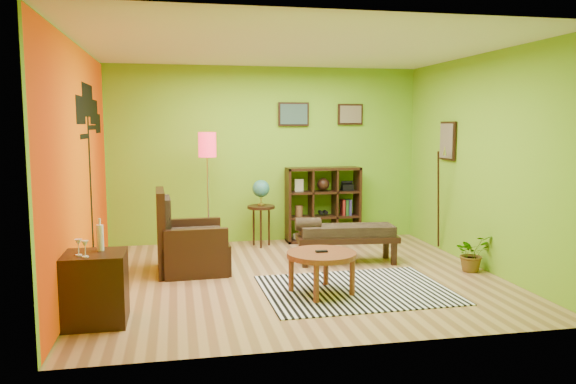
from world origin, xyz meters
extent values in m
plane|color=tan|center=(0.00, 0.00, 0.00)|extent=(5.00, 5.00, 0.00)
cube|color=#78B820|center=(0.00, 2.25, 1.40)|extent=(5.00, 0.04, 2.80)
cube|color=#78B820|center=(0.00, -2.25, 1.40)|extent=(5.00, 0.04, 2.80)
cube|color=#78B820|center=(-2.50, 0.00, 1.40)|extent=(0.04, 4.50, 2.80)
cube|color=#78B820|center=(2.50, 0.00, 1.40)|extent=(0.04, 4.50, 2.80)
cube|color=white|center=(0.00, 0.00, 2.80)|extent=(5.00, 4.50, 0.04)
cube|color=#DB5201|center=(-2.48, 0.00, 1.40)|extent=(0.01, 4.45, 2.75)
cube|color=black|center=(-2.46, 0.55, 1.05)|extent=(0.01, 0.14, 2.10)
cube|color=black|center=(-2.46, 0.05, 2.05)|extent=(0.01, 0.65, 0.32)
cube|color=black|center=(-2.46, 0.60, 2.18)|extent=(0.01, 0.85, 0.40)
cube|color=black|center=(-2.46, 1.10, 2.05)|extent=(0.01, 0.70, 0.32)
cube|color=black|center=(-2.46, 1.45, 1.90)|extent=(0.01, 0.50, 0.26)
cube|color=black|center=(0.45, 2.22, 2.05)|extent=(0.50, 0.03, 0.38)
cube|color=#42655B|center=(0.45, 2.19, 2.05)|extent=(0.44, 0.01, 0.32)
cube|color=black|center=(1.40, 2.22, 2.05)|extent=(0.42, 0.03, 0.34)
cube|color=gray|center=(1.40, 2.19, 2.05)|extent=(0.36, 0.01, 0.28)
cube|color=black|center=(2.47, 0.90, 1.65)|extent=(0.03, 0.44, 0.56)
cube|color=gray|center=(2.44, 0.90, 1.65)|extent=(0.01, 0.38, 0.50)
cylinder|color=black|center=(2.35, 0.90, 0.78)|extent=(0.23, 0.34, 1.46)
cone|color=silver|center=(2.35, 0.75, 1.52)|extent=(0.08, 0.09, 0.16)
cube|color=white|center=(0.57, -0.70, 0.01)|extent=(2.14, 1.65, 0.01)
cylinder|color=brown|center=(0.15, -0.75, 0.45)|extent=(0.78, 0.78, 0.06)
cylinder|color=brown|center=(0.29, -0.44, 0.21)|extent=(0.06, 0.06, 0.42)
cylinder|color=brown|center=(-0.17, -0.62, 0.21)|extent=(0.06, 0.06, 0.42)
cylinder|color=brown|center=(0.46, -0.89, 0.21)|extent=(0.06, 0.06, 0.42)
cylinder|color=brown|center=(0.01, -1.07, 0.21)|extent=(0.06, 0.06, 0.42)
cube|color=black|center=(0.15, -0.75, 0.49)|extent=(0.13, 0.06, 0.02)
cube|color=black|center=(-1.22, 0.53, 0.19)|extent=(0.89, 0.87, 0.39)
cube|color=black|center=(-1.63, 0.51, 0.54)|extent=(0.13, 0.84, 1.07)
cube|color=black|center=(-1.20, 0.13, 0.31)|extent=(0.78, 0.13, 0.62)
cube|color=black|center=(-1.24, 0.93, 0.31)|extent=(0.78, 0.13, 0.62)
cube|color=#ECB678|center=(-1.19, 0.53, 0.46)|extent=(0.71, 0.69, 0.14)
cube|color=#ECB678|center=(-1.55, 0.51, 0.73)|extent=(0.11, 0.63, 0.49)
cube|color=black|center=(-2.20, -1.24, 0.34)|extent=(0.58, 0.53, 0.69)
cylinder|color=white|center=(-2.15, -1.14, 0.81)|extent=(0.07, 0.07, 0.25)
cylinder|color=white|center=(-2.15, -1.14, 0.97)|extent=(0.02, 0.02, 0.07)
cylinder|color=white|center=(-2.32, -1.32, 0.69)|extent=(0.06, 0.06, 0.01)
cylinder|color=white|center=(-2.32, -1.32, 0.74)|extent=(0.01, 0.01, 0.09)
cone|color=white|center=(-2.32, -1.32, 0.81)|extent=(0.07, 0.07, 0.06)
cylinder|color=white|center=(-2.25, -1.40, 0.69)|extent=(0.06, 0.06, 0.01)
cylinder|color=white|center=(-2.25, -1.40, 0.74)|extent=(0.01, 0.01, 0.09)
cone|color=white|center=(-2.25, -1.40, 0.81)|extent=(0.07, 0.07, 0.06)
cylinder|color=silver|center=(-0.97, 1.55, 0.02)|extent=(0.27, 0.27, 0.03)
cylinder|color=silver|center=(-0.97, 1.55, 0.82)|extent=(0.02, 0.02, 1.65)
cylinder|color=red|center=(-0.97, 1.55, 1.60)|extent=(0.26, 0.26, 0.36)
cylinder|color=black|center=(-0.15, 1.82, 0.62)|extent=(0.43, 0.43, 0.04)
cylinder|color=black|center=(-0.02, 1.87, 0.30)|extent=(0.03, 0.03, 0.60)
cylinder|color=black|center=(-0.25, 1.91, 0.30)|extent=(0.03, 0.03, 0.60)
cylinder|color=black|center=(-0.17, 1.69, 0.30)|extent=(0.03, 0.03, 0.60)
cylinder|color=gold|center=(-0.15, 1.82, 0.66)|extent=(0.11, 0.11, 0.02)
cylinder|color=gold|center=(-0.15, 1.82, 0.72)|extent=(0.02, 0.02, 0.11)
sphere|color=#1973A1|center=(-0.15, 1.82, 0.90)|extent=(0.27, 0.27, 0.27)
cube|color=black|center=(0.32, 2.03, 0.60)|extent=(0.04, 0.35, 1.20)
cube|color=black|center=(1.48, 2.03, 0.60)|extent=(0.04, 0.35, 1.20)
cube|color=black|center=(0.90, 2.03, 0.02)|extent=(1.20, 0.35, 0.04)
cube|color=black|center=(0.90, 2.03, 1.18)|extent=(1.20, 0.35, 0.04)
cube|color=black|center=(0.70, 2.03, 0.60)|extent=(0.03, 0.33, 1.12)
cube|color=black|center=(1.10, 2.03, 0.60)|extent=(0.03, 0.33, 1.12)
cube|color=black|center=(0.90, 2.03, 0.40)|extent=(1.12, 0.33, 0.03)
cube|color=black|center=(0.90, 2.03, 0.80)|extent=(1.12, 0.33, 0.03)
cylinder|color=beige|center=(0.50, 2.03, 0.09)|extent=(0.20, 0.20, 0.07)
sphere|color=black|center=(0.90, 2.03, 0.93)|extent=(0.20, 0.20, 0.20)
cube|color=black|center=(1.30, 2.03, 0.87)|extent=(0.18, 0.15, 0.10)
cylinder|color=black|center=(0.86, 2.03, 0.47)|extent=(0.06, 0.12, 0.06)
cylinder|color=black|center=(0.94, 2.03, 0.47)|extent=(0.06, 0.12, 0.06)
ellipsoid|color=#384C26|center=(1.30, 2.03, 0.10)|extent=(0.18, 0.18, 0.09)
cylinder|color=brown|center=(0.50, 2.03, 0.50)|extent=(0.12, 0.12, 0.18)
cube|color=beige|center=(0.50, 2.03, 0.92)|extent=(0.14, 0.03, 0.20)
cube|color=maroon|center=(1.23, 2.03, 0.54)|extent=(0.04, 0.18, 0.26)
cube|color=#1E4C1E|center=(1.28, 2.03, 0.54)|extent=(0.04, 0.18, 0.26)
cube|color=navy|center=(1.34, 2.03, 0.54)|extent=(0.04, 0.18, 0.26)
cube|color=black|center=(0.85, 0.56, 0.34)|extent=(1.41, 0.61, 0.08)
cube|color=#ECB678|center=(0.85, 0.56, 0.45)|extent=(1.31, 0.54, 0.14)
cylinder|color=#ECB678|center=(0.31, 0.61, 0.55)|extent=(0.36, 0.21, 0.18)
cube|color=black|center=(1.47, 0.70, 0.15)|extent=(0.07, 0.07, 0.30)
cube|color=black|center=(0.26, 0.81, 0.15)|extent=(0.07, 0.07, 0.30)
cube|color=black|center=(1.44, 0.31, 0.15)|extent=(0.07, 0.07, 0.30)
cube|color=black|center=(0.23, 0.42, 0.15)|extent=(0.07, 0.07, 0.30)
imported|color=#26661E|center=(2.30, -0.19, 0.19)|extent=(0.51, 0.55, 0.37)
camera|label=1|loc=(-1.41, -6.67, 1.89)|focal=35.00mm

